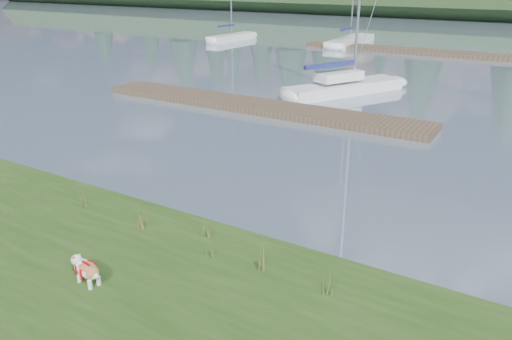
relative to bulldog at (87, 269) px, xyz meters
The scene contains 15 objects.
ground 34.79m from the bulldog, 91.08° to the left, with size 200.00×200.00×0.00m, color gray.
bank 1.47m from the bulldog, 118.15° to the right, with size 60.00×9.00×0.35m, color #2C4819.
bulldog is the anchor object (origin of this frame).
sailboat_main 19.39m from the bulldog, 96.21° to the left, with size 4.94×7.45×11.13m.
dock_near 14.55m from the bulldog, 108.68° to the left, with size 16.00×2.00×0.30m, color #4C3D2C.
dock_far 34.80m from the bulldog, 87.79° to the left, with size 26.00×2.20×0.30m, color #4C3D2C.
sailboat_bg_0 39.47m from the bulldog, 119.17° to the left, with size 1.83×6.61×9.63m.
sailboat_bg_1 38.91m from the bulldog, 103.46° to the left, with size 1.98×9.01×13.26m.
weed_0 2.22m from the bulldog, 106.39° to the left, with size 0.17×0.14×0.63m.
weed_1 2.67m from the bulldog, 70.81° to the left, with size 0.17×0.14×0.55m.
weed_2 3.29m from the bulldog, 38.19° to the left, with size 0.17×0.14×0.74m.
weed_3 3.47m from the bulldog, 140.67° to the left, with size 0.17×0.14×0.57m.
weed_4 2.44m from the bulldog, 54.48° to the left, with size 0.17×0.14×0.43m.
weed_5 4.48m from the bulldog, 26.50° to the left, with size 0.17×0.14×0.56m.
mud_lip 3.29m from the bulldog, 101.68° to the left, with size 60.00×0.50×0.14m, color #33281C.
Camera 1 is at (7.44, -9.95, 5.76)m, focal length 35.00 mm.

